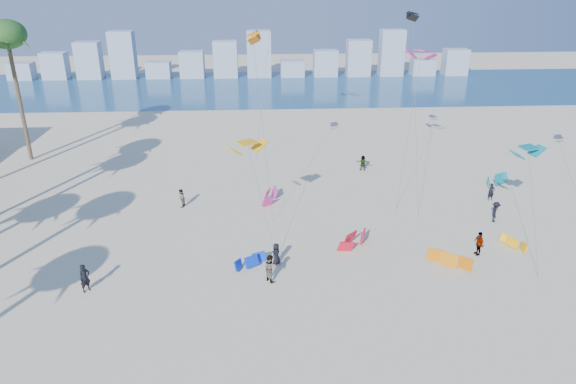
{
  "coord_description": "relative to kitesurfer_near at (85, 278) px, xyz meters",
  "views": [
    {
      "loc": [
        1.1,
        -17.31,
        18.73
      ],
      "look_at": [
        3.0,
        16.0,
        4.5
      ],
      "focal_mm": 32.76,
      "sensor_mm": 36.0,
      "label": 1
    }
  ],
  "objects": [
    {
      "name": "ocean",
      "position": [
        9.97,
        60.62,
        -0.93
      ],
      "size": [
        220.0,
        220.0,
        0.0
      ],
      "primitive_type": "plane",
      "color": "navy",
      "rests_on": "ground"
    },
    {
      "name": "kitesurfer_near",
      "position": [
        0.0,
        0.0,
        0.0
      ],
      "size": [
        0.8,
        0.8,
        1.87
      ],
      "primitive_type": "imported",
      "rotation": [
        0.0,
        0.0,
        0.81
      ],
      "color": "black",
      "rests_on": "ground"
    },
    {
      "name": "kitesurfer_mid",
      "position": [
        11.57,
        0.56,
        -0.0
      ],
      "size": [
        1.11,
        1.15,
        1.87
      ],
      "primitive_type": "imported",
      "rotation": [
        0.0,
        0.0,
        2.23
      ],
      "color": "gray",
      "rests_on": "ground"
    },
    {
      "name": "kitesurfers_far",
      "position": [
        21.17,
        10.31,
        -0.12
      ],
      "size": [
        27.53,
        18.47,
        1.77
      ],
      "color": "black",
      "rests_on": "ground"
    },
    {
      "name": "grounded_kites",
      "position": [
        20.83,
        7.44,
        -0.47
      ],
      "size": [
        26.01,
        16.94,
        1.0
      ],
      "color": "#0C34D7",
      "rests_on": "ground"
    },
    {
      "name": "flying_kites",
      "position": [
        22.89,
        12.71,
        10.29
      ],
      "size": [
        32.98,
        32.2,
        18.56
      ],
      "color": "#FFAD0D",
      "rests_on": "ground"
    },
    {
      "name": "distant_skyline",
      "position": [
        8.79,
        70.62,
        2.15
      ],
      "size": [
        85.0,
        3.0,
        8.4
      ],
      "color": "#9EADBF",
      "rests_on": "ground"
    }
  ]
}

